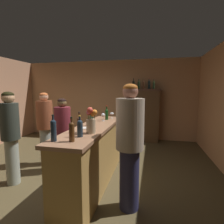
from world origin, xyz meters
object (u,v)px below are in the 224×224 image
Objects in this scene: display_cabinet at (143,114)px; display_bottle_right at (154,85)px; wine_bottle_syrah at (107,114)px; display_bottle_center at (143,84)px; patron_near_entrance at (63,131)px; wine_glass_mid at (112,114)px; display_bottle_midleft at (139,84)px; bar_counter at (94,155)px; wine_bottle_riesling at (79,124)px; wine_bottle_merlot at (80,127)px; wine_bottle_pinot at (92,118)px; display_bottle_left at (133,84)px; cheese_plate at (84,128)px; wine_bottle_rose at (53,129)px; patron_in_grey at (10,133)px; wine_bottle_malbec at (72,131)px; wine_glass_front at (103,115)px; bartender at (130,142)px; display_bottle_midright at (149,84)px; patron_redhead at (45,125)px; flower_arrangement at (91,121)px.

display_cabinet is 1.00m from display_bottle_right.
wine_bottle_syrah is (-0.64, -2.23, 0.29)m from display_cabinet.
patron_near_entrance is (-1.48, -2.54, -1.03)m from display_bottle_center.
wine_glass_mid is 2.20m from display_bottle_center.
bar_counter is at bearing -100.31° from display_bottle_midleft.
wine_bottle_riesling is 0.93× the size of display_bottle_center.
display_bottle_right is (0.95, 3.64, 0.67)m from wine_bottle_merlot.
wine_bottle_pinot is 3.01m from display_bottle_left.
display_bottle_midleft is at bearing 180.00° from display_bottle_right.
patron_near_entrance reaches higher than cheese_plate.
display_cabinet is at bearing 77.57° from wine_bottle_rose.
wine_bottle_rose is 4.05m from display_bottle_center.
cheese_plate is (-0.14, 0.49, -0.12)m from wine_bottle_merlot.
display_bottle_left is at bearing 82.88° from bar_counter.
display_bottle_left is 0.20× the size of patron_in_grey.
bar_counter is at bearing 92.90° from wine_bottle_malbec.
wine_bottle_pinot is at bearing 80.90° from cheese_plate.
display_bottle_midleft is at bearing 78.72° from wine_bottle_pinot.
display_bottle_center reaches higher than wine_bottle_merlot.
display_cabinet is 1.14× the size of patron_near_entrance.
wine_bottle_merlot reaches higher than wine_glass_front.
bartender reaches higher than wine_bottle_pinot.
display_bottle_midleft reaches higher than wine_bottle_pinot.
display_bottle_midright reaches higher than bar_counter.
wine_bottle_riesling is at bearing -94.45° from wine_bottle_syrah.
wine_bottle_syrah is 2.38m from display_bottle_midleft.
bar_counter is 1.43× the size of patron_in_grey.
wine_bottle_syrah reaches higher than bar_counter.
bar_counter is 0.57m from cheese_plate.
patron_redhead is (-1.29, 0.56, -0.30)m from wine_bottle_pinot.
wine_bottle_riesling reaches higher than wine_bottle_syrah.
display_cabinet is 5.16× the size of display_bottle_midright.
wine_bottle_riesling is at bearing -22.99° from patron_near_entrance.
display_cabinet is 2.10m from wine_glass_mid.
wine_bottle_syrah reaches higher than wine_glass_front.
wine_bottle_merlot is 0.70m from bartender.
wine_bottle_merlot is at bearing -110.90° from flower_arrangement.
display_bottle_midright reaches higher than cheese_plate.
cheese_plate is at bearing -9.64° from bartender.
patron_redhead is at bearing 156.16° from bar_counter.
display_bottle_right is 0.18× the size of patron_redhead.
display_cabinet is at bearing 77.89° from wine_bottle_riesling.
patron_in_grey is (-1.47, 0.63, -0.26)m from wine_bottle_malbec.
display_bottle_right is at bearing 76.04° from wine_bottle_malbec.
wine_bottle_merlot is (0.05, -0.70, 0.65)m from bar_counter.
bartender is (0.69, -0.50, 0.43)m from bar_counter.
wine_bottle_pinot is 0.84× the size of flower_arrangement.
wine_bottle_pinot is at bearing -98.07° from display_bottle_left.
patron_near_entrance is (-0.82, -0.14, -0.34)m from wine_glass_front.
wine_bottle_syrah is 1.98× the size of cheese_plate.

